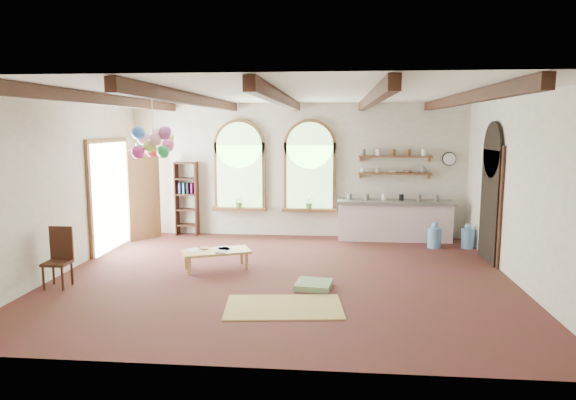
# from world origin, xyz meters

# --- Properties ---
(floor) EXTENTS (8.00, 8.00, 0.00)m
(floor) POSITION_xyz_m (0.00, 0.00, 0.00)
(floor) COLOR #572425
(floor) RESTS_ON ground
(ceiling_beams) EXTENTS (6.20, 6.80, 0.18)m
(ceiling_beams) POSITION_xyz_m (0.00, 0.00, 3.10)
(ceiling_beams) COLOR #3A1E12
(ceiling_beams) RESTS_ON ceiling
(window_left) EXTENTS (1.30, 0.28, 2.20)m
(window_left) POSITION_xyz_m (-1.40, 3.43, 1.63)
(window_left) COLOR brown
(window_left) RESTS_ON floor
(window_right) EXTENTS (1.30, 0.28, 2.20)m
(window_right) POSITION_xyz_m (0.30, 3.43, 1.63)
(window_right) COLOR brown
(window_right) RESTS_ON floor
(left_doorway) EXTENTS (0.10, 1.90, 2.50)m
(left_doorway) POSITION_xyz_m (-3.95, 1.80, 1.15)
(left_doorway) COLOR brown
(left_doorway) RESTS_ON floor
(right_doorway) EXTENTS (0.10, 1.30, 2.40)m
(right_doorway) POSITION_xyz_m (3.95, 1.50, 1.10)
(right_doorway) COLOR black
(right_doorway) RESTS_ON floor
(kitchen_counter) EXTENTS (2.68, 0.62, 0.94)m
(kitchen_counter) POSITION_xyz_m (2.30, 3.20, 0.48)
(kitchen_counter) COLOR silver
(kitchen_counter) RESTS_ON floor
(wall_shelf_lower) EXTENTS (1.70, 0.24, 0.04)m
(wall_shelf_lower) POSITION_xyz_m (2.30, 3.38, 1.55)
(wall_shelf_lower) COLOR brown
(wall_shelf_lower) RESTS_ON wall_back
(wall_shelf_upper) EXTENTS (1.70, 0.24, 0.04)m
(wall_shelf_upper) POSITION_xyz_m (2.30, 3.38, 1.95)
(wall_shelf_upper) COLOR brown
(wall_shelf_upper) RESTS_ON wall_back
(wall_clock) EXTENTS (0.32, 0.04, 0.32)m
(wall_clock) POSITION_xyz_m (3.55, 3.45, 1.90)
(wall_clock) COLOR black
(wall_clock) RESTS_ON wall_back
(bookshelf) EXTENTS (0.53, 0.32, 1.80)m
(bookshelf) POSITION_xyz_m (-2.70, 3.32, 0.90)
(bookshelf) COLOR #3A1E12
(bookshelf) RESTS_ON floor
(coffee_table) EXTENTS (1.36, 1.01, 0.35)m
(coffee_table) POSITION_xyz_m (-1.29, 0.38, 0.31)
(coffee_table) COLOR tan
(coffee_table) RESTS_ON floor
(side_chair) EXTENTS (0.41, 0.41, 1.00)m
(side_chair) POSITION_xyz_m (-3.65, -0.94, 0.29)
(side_chair) COLOR #3A1E12
(side_chair) RESTS_ON floor
(floor_mat) EXTENTS (1.82, 1.24, 0.02)m
(floor_mat) POSITION_xyz_m (0.18, -1.55, 0.01)
(floor_mat) COLOR #D1C268
(floor_mat) RESTS_ON floor
(floor_cushion) EXTENTS (0.64, 0.64, 0.10)m
(floor_cushion) POSITION_xyz_m (0.58, -0.59, 0.05)
(floor_cushion) COLOR gray
(floor_cushion) RESTS_ON floor
(water_jug_a) EXTENTS (0.30, 0.30, 0.57)m
(water_jug_a) POSITION_xyz_m (3.10, 2.50, 0.25)
(water_jug_a) COLOR #6299D2
(water_jug_a) RESTS_ON floor
(water_jug_b) EXTENTS (0.28, 0.28, 0.55)m
(water_jug_b) POSITION_xyz_m (3.82, 2.52, 0.24)
(water_jug_b) COLOR #6299D2
(water_jug_b) RESTS_ON floor
(balloon_cluster) EXTENTS (0.86, 0.86, 1.16)m
(balloon_cluster) POSITION_xyz_m (-2.57, 0.80, 2.35)
(balloon_cluster) COLOR silver
(balloon_cluster) RESTS_ON floor
(table_book) EXTENTS (0.19, 0.25, 0.02)m
(table_book) POSITION_xyz_m (-1.64, 0.49, 0.36)
(table_book) COLOR olive
(table_book) RESTS_ON coffee_table
(tablet) EXTENTS (0.20, 0.26, 0.01)m
(tablet) POSITION_xyz_m (-1.17, 0.27, 0.36)
(tablet) COLOR black
(tablet) RESTS_ON coffee_table
(potted_plant_left) EXTENTS (0.27, 0.23, 0.30)m
(potted_plant_left) POSITION_xyz_m (-1.40, 3.32, 0.85)
(potted_plant_left) COLOR #598C4C
(potted_plant_left) RESTS_ON window_left
(potted_plant_right) EXTENTS (0.27, 0.23, 0.30)m
(potted_plant_right) POSITION_xyz_m (0.30, 3.32, 0.85)
(potted_plant_right) COLOR #598C4C
(potted_plant_right) RESTS_ON window_right
(shelf_cup_a) EXTENTS (0.12, 0.10, 0.10)m
(shelf_cup_a) POSITION_xyz_m (1.55, 3.38, 1.62)
(shelf_cup_a) COLOR white
(shelf_cup_a) RESTS_ON wall_shelf_lower
(shelf_cup_b) EXTENTS (0.10, 0.10, 0.09)m
(shelf_cup_b) POSITION_xyz_m (1.90, 3.38, 1.62)
(shelf_cup_b) COLOR beige
(shelf_cup_b) RESTS_ON wall_shelf_lower
(shelf_bowl_a) EXTENTS (0.22, 0.22, 0.05)m
(shelf_bowl_a) POSITION_xyz_m (2.25, 3.38, 1.60)
(shelf_bowl_a) COLOR beige
(shelf_bowl_a) RESTS_ON wall_shelf_lower
(shelf_bowl_b) EXTENTS (0.20, 0.20, 0.06)m
(shelf_bowl_b) POSITION_xyz_m (2.60, 3.38, 1.60)
(shelf_bowl_b) COLOR #8C664C
(shelf_bowl_b) RESTS_ON wall_shelf_lower
(shelf_vase) EXTENTS (0.18, 0.18, 0.19)m
(shelf_vase) POSITION_xyz_m (2.95, 3.38, 1.67)
(shelf_vase) COLOR slate
(shelf_vase) RESTS_ON wall_shelf_lower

